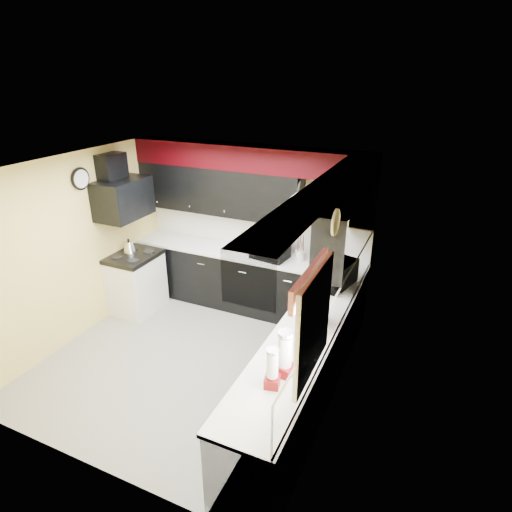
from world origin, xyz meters
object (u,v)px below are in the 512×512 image
at_px(toaster_oven, 270,249).
at_px(microwave, 334,273).
at_px(knife_block, 317,256).
at_px(utensil_crock, 300,255).
at_px(kettle, 129,247).

distance_m(toaster_oven, microwave, 1.15).
relative_size(microwave, knife_block, 2.45).
bearing_deg(microwave, toaster_oven, 81.57).
relative_size(utensil_crock, knife_block, 0.64).
xyz_separation_m(toaster_oven, microwave, (1.07, -0.44, 0.01)).
height_order(knife_block, kettle, knife_block).
xyz_separation_m(microwave, kettle, (-3.10, -0.18, -0.10)).
relative_size(toaster_oven, microwave, 0.89).
bearing_deg(kettle, utensil_crock, 16.47).
xyz_separation_m(microwave, utensil_crock, (-0.64, 0.55, -0.08)).
bearing_deg(utensil_crock, kettle, -163.53).
bearing_deg(kettle, toaster_oven, 16.98).
distance_m(microwave, utensil_crock, 0.84).
bearing_deg(toaster_oven, microwave, -14.55).
bearing_deg(utensil_crock, knife_block, 0.00).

